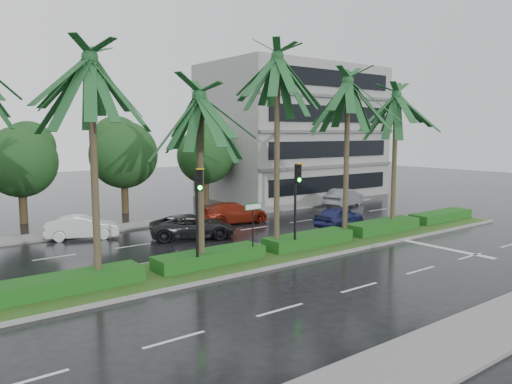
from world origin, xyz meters
TOP-DOWN VIEW (x-y plane):
  - ground at (0.00, 0.00)m, footprint 120.00×120.00m
  - near_sidewalk at (0.00, -10.20)m, footprint 40.00×2.40m
  - far_sidewalk at (0.00, 12.00)m, footprint 40.00×2.00m
  - median at (0.00, 1.00)m, footprint 36.00×4.00m
  - hedge at (0.00, 1.00)m, footprint 35.20×1.40m
  - lane_markings at (3.04, -0.43)m, footprint 34.00×13.06m
  - palm_row at (-1.25, 1.02)m, footprint 26.30×4.20m
  - signal_median_left at (-4.00, 0.30)m, footprint 0.34×0.42m
  - signal_median_right at (1.50, 0.30)m, footprint 0.34×0.42m
  - street_sign at (-1.00, 0.48)m, footprint 0.95×0.09m
  - bg_trees at (-1.09, 17.59)m, footprint 32.70×5.01m
  - building at (17.00, 18.00)m, footprint 16.00×10.00m
  - car_white at (-5.50, 10.42)m, footprint 2.69×4.20m
  - car_darkgrey at (-0.50, 6.79)m, footprint 3.90×5.29m
  - car_red at (4.00, 9.22)m, footprint 2.56×4.97m
  - car_blue at (8.50, 4.00)m, footprint 2.39×4.23m
  - car_grey at (15.25, 9.83)m, footprint 2.79×4.71m

SIDE VIEW (x-z plane):
  - ground at x=0.00m, z-range 0.00..0.00m
  - lane_markings at x=3.04m, z-range 0.00..0.01m
  - near_sidewalk at x=0.00m, z-range 0.00..0.12m
  - far_sidewalk at x=0.00m, z-range 0.00..0.12m
  - median at x=0.00m, z-range 0.00..0.16m
  - hedge at x=0.00m, z-range 0.15..0.75m
  - car_white at x=-5.50m, z-range 0.00..1.31m
  - car_darkgrey at x=-0.50m, z-range 0.00..1.34m
  - car_blue at x=8.50m, z-range 0.00..1.36m
  - car_red at x=4.00m, z-range 0.00..1.38m
  - car_grey at x=15.25m, z-range 0.00..1.47m
  - street_sign at x=-1.00m, z-range 0.82..3.42m
  - signal_median_left at x=-4.00m, z-range 0.82..5.18m
  - signal_median_right at x=1.50m, z-range 0.82..5.18m
  - bg_trees at x=-1.09m, z-range 0.80..8.04m
  - building at x=17.00m, z-range 0.00..12.00m
  - palm_row at x=-1.25m, z-range 2.80..13.00m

